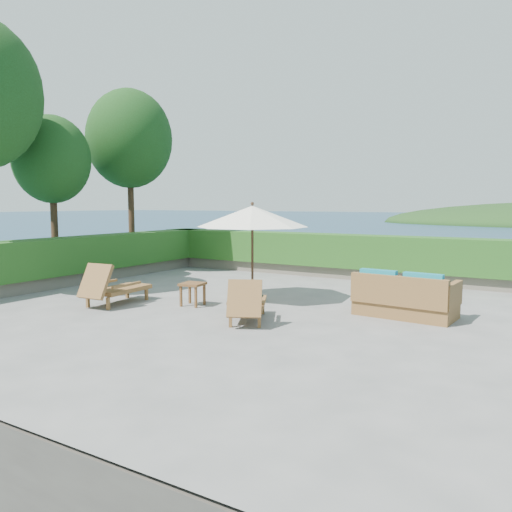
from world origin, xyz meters
The scene contains 14 objects.
ground centered at (0.00, 0.00, 0.00)m, with size 12.00×12.00×0.00m, color gray.
foundation centered at (0.00, 0.00, -1.55)m, with size 12.00×12.00×3.00m, color #524C41.
ocean centered at (0.00, 0.00, -3.00)m, with size 600.00×600.00×0.00m, color #173549.
planter_wall_far centered at (0.00, 5.60, 0.18)m, with size 12.00×0.60×0.36m, color #6C6556.
planter_wall_left centered at (-5.60, 0.00, 0.18)m, with size 0.60×12.00×0.36m, color #6C6556.
hedge_far centered at (0.00, 5.60, 0.85)m, with size 12.40×0.90×1.00m, color #214E16.
hedge_left centered at (-5.60, 0.00, 0.85)m, with size 0.90×12.40×1.00m, color #214E16.
tree_mid centered at (-6.40, 0.50, 3.55)m, with size 2.20×2.20×4.83m.
tree_far centered at (-6.00, 3.20, 4.40)m, with size 2.80×2.80×6.03m.
patio_umbrella centered at (0.08, 1.00, 1.98)m, with size 3.23×3.23×2.34m.
lounge_left centered at (-2.39, -1.04, 0.41)m, with size 0.84×1.76×0.99m.
lounge_right centered at (1.11, -0.89, 0.37)m, with size 1.26×1.67×0.89m.
side_table centered at (-0.78, -0.19, 0.43)m, with size 0.55×0.55×0.52m.
wicker_loveseat centered at (3.62, 1.13, 0.38)m, with size 2.05×1.16×0.97m.
Camera 1 is at (6.16, -8.97, 2.30)m, focal length 35.00 mm.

